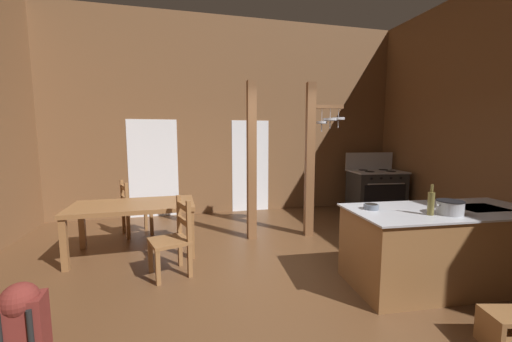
{
  "coord_description": "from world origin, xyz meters",
  "views": [
    {
      "loc": [
        -1.11,
        -3.2,
        1.72
      ],
      "look_at": [
        -0.14,
        0.75,
        1.24
      ],
      "focal_mm": 21.06,
      "sensor_mm": 36.0,
      "label": 1
    }
  ],
  "objects_px": {
    "step_stool": "(509,328)",
    "backpack": "(22,318)",
    "ladderback_chair_near_window": "(134,209)",
    "ladderback_chair_by_post": "(173,239)",
    "mixing_bowl_on_counter": "(371,207)",
    "stockpot_on_counter": "(450,207)",
    "kitchen_island": "(442,247)",
    "bottle_tall_on_counter": "(431,203)",
    "stove_range": "(376,190)",
    "dining_table": "(134,210)"
  },
  "relations": [
    {
      "from": "step_stool",
      "to": "backpack",
      "type": "height_order",
      "value": "backpack"
    },
    {
      "from": "ladderback_chair_near_window",
      "to": "ladderback_chair_by_post",
      "type": "height_order",
      "value": "same"
    },
    {
      "from": "step_stool",
      "to": "mixing_bowl_on_counter",
      "type": "height_order",
      "value": "mixing_bowl_on_counter"
    },
    {
      "from": "ladderback_chair_by_post",
      "to": "stockpot_on_counter",
      "type": "distance_m",
      "value": 3.16
    },
    {
      "from": "kitchen_island",
      "to": "bottle_tall_on_counter",
      "type": "height_order",
      "value": "bottle_tall_on_counter"
    },
    {
      "from": "backpack",
      "to": "mixing_bowl_on_counter",
      "type": "height_order",
      "value": "mixing_bowl_on_counter"
    },
    {
      "from": "kitchen_island",
      "to": "ladderback_chair_by_post",
      "type": "xyz_separation_m",
      "value": [
        -3.01,
        1.0,
        0.01
      ]
    },
    {
      "from": "stove_range",
      "to": "kitchen_island",
      "type": "bearing_deg",
      "value": -113.38
    },
    {
      "from": "ladderback_chair_near_window",
      "to": "mixing_bowl_on_counter",
      "type": "xyz_separation_m",
      "value": [
        2.91,
        -2.52,
        0.47
      ]
    },
    {
      "from": "backpack",
      "to": "mixing_bowl_on_counter",
      "type": "relative_size",
      "value": 3.59
    },
    {
      "from": "dining_table",
      "to": "mixing_bowl_on_counter",
      "type": "relative_size",
      "value": 10.38
    },
    {
      "from": "step_stool",
      "to": "stockpot_on_counter",
      "type": "bearing_deg",
      "value": 75.54
    },
    {
      "from": "mixing_bowl_on_counter",
      "to": "kitchen_island",
      "type": "bearing_deg",
      "value": -13.9
    },
    {
      "from": "step_stool",
      "to": "bottle_tall_on_counter",
      "type": "relative_size",
      "value": 1.27
    },
    {
      "from": "stove_range",
      "to": "stockpot_on_counter",
      "type": "xyz_separation_m",
      "value": [
        -1.48,
        -3.31,
        0.48
      ]
    },
    {
      "from": "kitchen_island",
      "to": "backpack",
      "type": "distance_m",
      "value": 4.13
    },
    {
      "from": "step_stool",
      "to": "bottle_tall_on_counter",
      "type": "distance_m",
      "value": 1.2
    },
    {
      "from": "kitchen_island",
      "to": "stove_range",
      "type": "bearing_deg",
      "value": 66.62
    },
    {
      "from": "kitchen_island",
      "to": "ladderback_chair_near_window",
      "type": "height_order",
      "value": "ladderback_chair_near_window"
    },
    {
      "from": "mixing_bowl_on_counter",
      "to": "backpack",
      "type": "bearing_deg",
      "value": -173.55
    },
    {
      "from": "bottle_tall_on_counter",
      "to": "kitchen_island",
      "type": "bearing_deg",
      "value": 25.3
    },
    {
      "from": "backpack",
      "to": "ladderback_chair_near_window",
      "type": "bearing_deg",
      "value": 82.09
    },
    {
      "from": "kitchen_island",
      "to": "mixing_bowl_on_counter",
      "type": "xyz_separation_m",
      "value": [
        -0.81,
        0.2,
        0.47
      ]
    },
    {
      "from": "ladderback_chair_by_post",
      "to": "bottle_tall_on_counter",
      "type": "bearing_deg",
      "value": -23.73
    },
    {
      "from": "stove_range",
      "to": "backpack",
      "type": "height_order",
      "value": "stove_range"
    },
    {
      "from": "backpack",
      "to": "bottle_tall_on_counter",
      "type": "relative_size",
      "value": 1.82
    },
    {
      "from": "stove_range",
      "to": "bottle_tall_on_counter",
      "type": "xyz_separation_m",
      "value": [
        -1.7,
        -3.29,
        0.54
      ]
    },
    {
      "from": "ladderback_chair_near_window",
      "to": "backpack",
      "type": "xyz_separation_m",
      "value": [
        -0.4,
        -2.89,
        -0.14
      ]
    },
    {
      "from": "bottle_tall_on_counter",
      "to": "stockpot_on_counter",
      "type": "bearing_deg",
      "value": -6.33
    },
    {
      "from": "dining_table",
      "to": "stockpot_on_counter",
      "type": "height_order",
      "value": "stockpot_on_counter"
    },
    {
      "from": "kitchen_island",
      "to": "stove_range",
      "type": "relative_size",
      "value": 1.68
    },
    {
      "from": "mixing_bowl_on_counter",
      "to": "ladderback_chair_by_post",
      "type": "bearing_deg",
      "value": 160.05
    },
    {
      "from": "kitchen_island",
      "to": "dining_table",
      "type": "height_order",
      "value": "kitchen_island"
    },
    {
      "from": "backpack",
      "to": "ladderback_chair_by_post",
      "type": "bearing_deg",
      "value": 46.54
    },
    {
      "from": "mixing_bowl_on_counter",
      "to": "stove_range",
      "type": "bearing_deg",
      "value": 53.51
    },
    {
      "from": "mixing_bowl_on_counter",
      "to": "dining_table",
      "type": "bearing_deg",
      "value": 149.72
    },
    {
      "from": "stove_range",
      "to": "step_stool",
      "type": "height_order",
      "value": "stove_range"
    },
    {
      "from": "ladderback_chair_near_window",
      "to": "mixing_bowl_on_counter",
      "type": "height_order",
      "value": "ladderback_chair_near_window"
    },
    {
      "from": "dining_table",
      "to": "backpack",
      "type": "xyz_separation_m",
      "value": [
        -0.54,
        -1.99,
        -0.34
      ]
    },
    {
      "from": "stove_range",
      "to": "stockpot_on_counter",
      "type": "height_order",
      "value": "stove_range"
    },
    {
      "from": "ladderback_chair_by_post",
      "to": "step_stool",
      "type": "bearing_deg",
      "value": -37.16
    },
    {
      "from": "ladderback_chair_by_post",
      "to": "bottle_tall_on_counter",
      "type": "relative_size",
      "value": 2.9
    },
    {
      "from": "ladderback_chair_near_window",
      "to": "mixing_bowl_on_counter",
      "type": "bearing_deg",
      "value": -40.82
    },
    {
      "from": "stockpot_on_counter",
      "to": "backpack",
      "type": "bearing_deg",
      "value": 179.73
    },
    {
      "from": "dining_table",
      "to": "bottle_tall_on_counter",
      "type": "bearing_deg",
      "value": -31.63
    },
    {
      "from": "ladderback_chair_by_post",
      "to": "mixing_bowl_on_counter",
      "type": "distance_m",
      "value": 2.39
    },
    {
      "from": "bottle_tall_on_counter",
      "to": "mixing_bowl_on_counter",
      "type": "bearing_deg",
      "value": 140.93
    },
    {
      "from": "stove_range",
      "to": "ladderback_chair_near_window",
      "type": "relative_size",
      "value": 1.39
    },
    {
      "from": "step_stool",
      "to": "mixing_bowl_on_counter",
      "type": "relative_size",
      "value": 2.51
    },
    {
      "from": "step_stool",
      "to": "stockpot_on_counter",
      "type": "height_order",
      "value": "stockpot_on_counter"
    }
  ]
}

